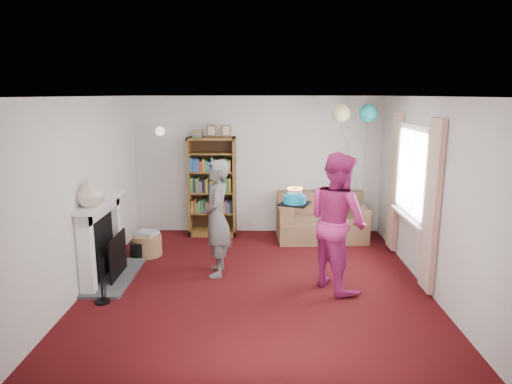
{
  "coord_description": "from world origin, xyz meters",
  "views": [
    {
      "loc": [
        0.07,
        -5.78,
        2.53
      ],
      "look_at": [
        -0.01,
        0.6,
        1.16
      ],
      "focal_mm": 32.0,
      "sensor_mm": 36.0,
      "label": 1
    }
  ],
  "objects_px": {
    "bookcase": "(212,187)",
    "person_striped": "(217,218)",
    "sofa": "(321,221)",
    "person_magenta": "(338,221)",
    "birthday_cake": "(295,199)"
  },
  "relations": [
    {
      "from": "sofa",
      "to": "person_striped",
      "type": "relative_size",
      "value": 0.93
    },
    {
      "from": "person_magenta",
      "to": "birthday_cake",
      "type": "bearing_deg",
      "value": 48.8
    },
    {
      "from": "person_striped",
      "to": "bookcase",
      "type": "bearing_deg",
      "value": -174.79
    },
    {
      "from": "bookcase",
      "to": "person_magenta",
      "type": "xyz_separation_m",
      "value": [
        1.89,
        -2.34,
        0.03
      ]
    },
    {
      "from": "sofa",
      "to": "person_striped",
      "type": "bearing_deg",
      "value": -137.94
    },
    {
      "from": "person_striped",
      "to": "birthday_cake",
      "type": "relative_size",
      "value": 4.59
    },
    {
      "from": "person_striped",
      "to": "person_magenta",
      "type": "distance_m",
      "value": 1.68
    },
    {
      "from": "bookcase",
      "to": "sofa",
      "type": "relative_size",
      "value": 1.3
    },
    {
      "from": "sofa",
      "to": "birthday_cake",
      "type": "relative_size",
      "value": 4.27
    },
    {
      "from": "bookcase",
      "to": "birthday_cake",
      "type": "xyz_separation_m",
      "value": [
        1.33,
        -2.22,
        0.29
      ]
    },
    {
      "from": "bookcase",
      "to": "person_striped",
      "type": "bearing_deg",
      "value": -82.14
    },
    {
      "from": "person_magenta",
      "to": "person_striped",
      "type": "bearing_deg",
      "value": 47.37
    },
    {
      "from": "person_striped",
      "to": "birthday_cake",
      "type": "distance_m",
      "value": 1.16
    },
    {
      "from": "birthday_cake",
      "to": "sofa",
      "type": "bearing_deg",
      "value": 72.62
    },
    {
      "from": "bookcase",
      "to": "person_striped",
      "type": "distance_m",
      "value": 1.95
    }
  ]
}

